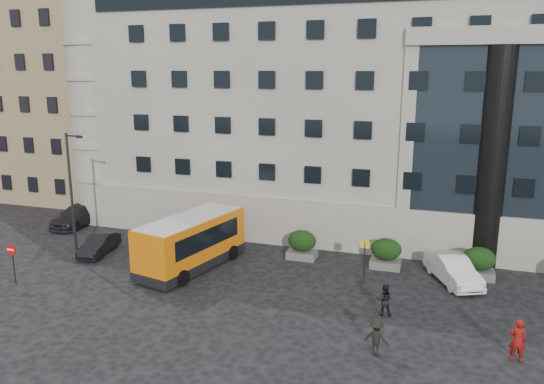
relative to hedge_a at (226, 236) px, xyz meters
The scene contains 21 objects.
ground 8.81m from the hedge_a, 62.85° to the right, with size 120.00×120.00×0.00m, color black.
civic_building 19.15m from the hedge_a, 54.85° to the left, with size 44.00×24.00×18.00m, color gray.
entrance_column 17.13m from the hedge_a, ahead, with size 1.80×1.80×13.00m, color black.
apartment_near 25.12m from the hedge_a, 148.62° to the left, with size 14.00×14.00×20.00m, color #8E7852.
apartment_far 39.27m from the hedge_a, 127.29° to the left, with size 13.00×13.00×22.00m, color brown.
hedge_a is the anchor object (origin of this frame).
hedge_b 5.20m from the hedge_a, ahead, with size 1.80×1.26×1.84m.
hedge_c 10.40m from the hedge_a, ahead, with size 1.80×1.26×1.84m.
hedge_d 15.60m from the hedge_a, ahead, with size 1.80×1.26×1.84m.
street_lamp 9.89m from the hedge_a, 148.84° to the right, with size 1.16×0.18×8.00m.
bus_stop_sign 9.94m from the hedge_a, 16.42° to the right, with size 0.50×0.08×2.52m.
no_entry_sign 12.64m from the hedge_a, 135.52° to the right, with size 0.64×0.16×2.32m.
minibus 3.75m from the hedge_a, 100.42° to the right, with size 4.21×7.92×3.14m.
red_truck 13.44m from the hedge_a, 127.74° to the left, with size 2.78×5.60×2.97m.
parked_car_b 8.16m from the hedge_a, 156.90° to the right, with size 1.32×3.79×1.25m, color black.
parked_car_c 13.13m from the hedge_a, behind, with size 2.11×5.20×1.51m, color black.
parked_car_d 15.37m from the hedge_a, 147.76° to the left, with size 2.21×4.80×1.33m, color black.
white_taxi 14.26m from the hedge_a, ahead, with size 1.60×4.58×1.51m, color white.
pedestrian_a 18.87m from the hedge_a, 28.15° to the right, with size 0.67×0.44×1.84m, color maroon.
pedestrian_b 12.75m from the hedge_a, 30.24° to the right, with size 0.77×0.60×1.59m, color black.
pedestrian_c 15.12m from the hedge_a, 42.62° to the right, with size 1.02×0.59×1.59m, color black.
Camera 1 is at (9.19, -22.86, 11.74)m, focal length 35.00 mm.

